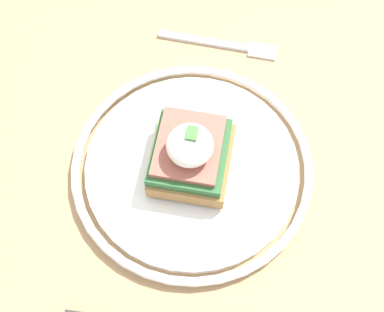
% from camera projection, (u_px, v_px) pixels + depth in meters
% --- Properties ---
extents(ground_plane, '(6.00, 6.00, 0.00)m').
position_uv_depth(ground_plane, '(174.00, 289.00, 1.32)').
color(ground_plane, '#9E9993').
extents(dining_table, '(0.98, 0.76, 0.77)m').
position_uv_depth(dining_table, '(160.00, 186.00, 0.75)').
color(dining_table, tan).
rests_on(dining_table, ground_plane).
extents(plate, '(0.28, 0.28, 0.02)m').
position_uv_depth(plate, '(192.00, 167.00, 0.61)').
color(plate, white).
rests_on(plate, dining_table).
extents(sandwich, '(0.12, 0.09, 0.07)m').
position_uv_depth(sandwich, '(191.00, 153.00, 0.58)').
color(sandwich, '#9E703D').
rests_on(sandwich, plate).
extents(fork, '(0.02, 0.16, 0.00)m').
position_uv_depth(fork, '(224.00, 45.00, 0.70)').
color(fork, silver).
rests_on(fork, dining_table).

